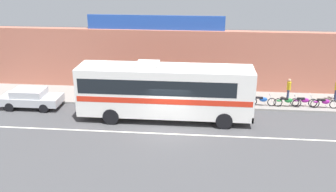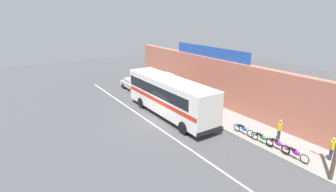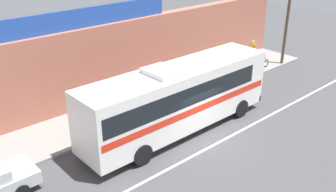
# 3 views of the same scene
# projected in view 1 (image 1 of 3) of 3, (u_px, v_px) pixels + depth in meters

# --- Properties ---
(ground_plane) EXTENTS (70.00, 70.00, 0.00)m
(ground_plane) POSITION_uv_depth(u_px,v_px,m) (169.00, 128.00, 23.16)
(ground_plane) COLOR #444447
(sidewalk_slab) EXTENTS (30.00, 3.60, 0.14)m
(sidewalk_slab) POSITION_uv_depth(u_px,v_px,m) (175.00, 98.00, 27.98)
(sidewalk_slab) COLOR gray
(sidewalk_slab) RESTS_ON ground_plane
(storefront_facade) EXTENTS (30.00, 0.70, 4.80)m
(storefront_facade) POSITION_uv_depth(u_px,v_px,m) (178.00, 60.00, 29.16)
(storefront_facade) COLOR #B26651
(storefront_facade) RESTS_ON ground_plane
(storefront_billboard) EXTENTS (10.60, 0.12, 1.10)m
(storefront_billboard) POSITION_uv_depth(u_px,v_px,m) (155.00, 23.00, 28.28)
(storefront_billboard) COLOR #234CAD
(storefront_billboard) RESTS_ON storefront_facade
(road_center_stripe) EXTENTS (30.00, 0.14, 0.01)m
(road_center_stripe) POSITION_uv_depth(u_px,v_px,m) (168.00, 134.00, 22.41)
(road_center_stripe) COLOR silver
(road_center_stripe) RESTS_ON ground_plane
(intercity_bus) EXTENTS (11.18, 2.61, 3.78)m
(intercity_bus) POSITION_uv_depth(u_px,v_px,m) (164.00, 89.00, 23.82)
(intercity_bus) COLOR white
(intercity_bus) RESTS_ON ground_plane
(parked_car) EXTENTS (4.23, 1.84, 1.37)m
(parked_car) POSITION_uv_depth(u_px,v_px,m) (31.00, 98.00, 26.10)
(parked_car) COLOR #B7BABF
(parked_car) RESTS_ON ground_plane
(motorcycle_blue) EXTENTS (1.90, 0.56, 0.94)m
(motorcycle_blue) POSITION_uv_depth(u_px,v_px,m) (324.00, 102.00, 25.72)
(motorcycle_blue) COLOR black
(motorcycle_blue) RESTS_ON sidewalk_slab
(motorcycle_green) EXTENTS (1.85, 0.56, 0.94)m
(motorcycle_green) POSITION_uv_depth(u_px,v_px,m) (304.00, 101.00, 25.97)
(motorcycle_green) COLOR black
(motorcycle_green) RESTS_ON sidewalk_slab
(motorcycle_black) EXTENTS (1.95, 0.56, 0.94)m
(motorcycle_black) POSITION_uv_depth(u_px,v_px,m) (262.00, 100.00, 26.12)
(motorcycle_black) COLOR black
(motorcycle_black) RESTS_ON sidewalk_slab
(motorcycle_red) EXTENTS (1.91, 0.56, 0.94)m
(motorcycle_red) POSITION_uv_depth(u_px,v_px,m) (287.00, 101.00, 25.94)
(motorcycle_red) COLOR black
(motorcycle_red) RESTS_ON sidewalk_slab
(pedestrian_far_right) EXTENTS (0.30, 0.48, 1.60)m
(pedestrian_far_right) POSITION_uv_depth(u_px,v_px,m) (171.00, 85.00, 27.72)
(pedestrian_far_right) COLOR black
(pedestrian_far_right) RESTS_ON sidewalk_slab
(pedestrian_near_shop) EXTENTS (0.30, 0.48, 1.61)m
(pedestrian_near_shop) POSITION_uv_depth(u_px,v_px,m) (289.00, 88.00, 27.11)
(pedestrian_near_shop) COLOR navy
(pedestrian_near_shop) RESTS_ON sidewalk_slab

